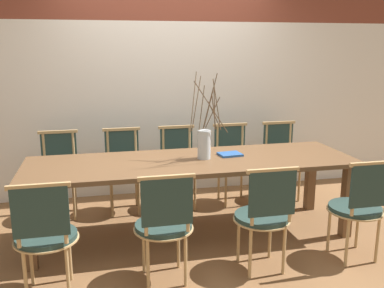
# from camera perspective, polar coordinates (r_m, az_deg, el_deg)

# --- Properties ---
(ground_plane) EXTENTS (16.00, 16.00, 0.00)m
(ground_plane) POSITION_cam_1_polar(r_m,az_deg,el_deg) (4.19, 0.00, -11.92)
(ground_plane) COLOR brown
(wall_rear) EXTENTS (12.00, 0.06, 3.20)m
(wall_rear) POSITION_cam_1_polar(r_m,az_deg,el_deg) (5.11, -3.35, 11.12)
(wall_rear) COLOR silver
(wall_rear) RESTS_ON ground_plane
(dining_table) EXTENTS (3.02, 0.92, 0.74)m
(dining_table) POSITION_cam_1_polar(r_m,az_deg,el_deg) (3.96, 0.00, -3.28)
(dining_table) COLOR brown
(dining_table) RESTS_ON ground_plane
(chair_near_leftend) EXTENTS (0.45, 0.45, 0.89)m
(chair_near_leftend) POSITION_cam_1_polar(r_m,az_deg,el_deg) (3.22, -19.00, -11.15)
(chair_near_leftend) COLOR #233833
(chair_near_leftend) RESTS_ON ground_plane
(chair_near_left) EXTENTS (0.45, 0.45, 0.89)m
(chair_near_left) POSITION_cam_1_polar(r_m,az_deg,el_deg) (3.22, -3.70, -10.37)
(chair_near_left) COLOR #233833
(chair_near_left) RESTS_ON ground_plane
(chair_near_center) EXTENTS (0.45, 0.45, 0.89)m
(chair_near_center) POSITION_cam_1_polar(r_m,az_deg,el_deg) (3.43, 9.60, -9.09)
(chair_near_center) COLOR #233833
(chair_near_center) RESTS_ON ground_plane
(chair_near_right) EXTENTS (0.45, 0.45, 0.89)m
(chair_near_right) POSITION_cam_1_polar(r_m,az_deg,el_deg) (3.80, 21.35, -7.56)
(chair_near_right) COLOR #233833
(chair_near_right) RESTS_ON ground_plane
(chair_far_leftend) EXTENTS (0.45, 0.45, 0.89)m
(chair_far_leftend) POSITION_cam_1_polar(r_m,az_deg,el_deg) (4.69, -17.27, -3.42)
(chair_far_leftend) COLOR #233833
(chair_far_leftend) RESTS_ON ground_plane
(chair_far_left) EXTENTS (0.45, 0.45, 0.89)m
(chair_far_left) POSITION_cam_1_polar(r_m,az_deg,el_deg) (4.68, -9.14, -3.03)
(chair_far_left) COLOR #233833
(chair_far_left) RESTS_ON ground_plane
(chair_far_center) EXTENTS (0.45, 0.45, 0.89)m
(chair_far_center) POSITION_cam_1_polar(r_m,az_deg,el_deg) (4.75, -1.76, -2.62)
(chair_far_center) COLOR #233833
(chair_far_center) RESTS_ON ground_plane
(chair_far_right) EXTENTS (0.45, 0.45, 0.89)m
(chair_far_right) POSITION_cam_1_polar(r_m,az_deg,el_deg) (4.90, 5.50, -2.17)
(chair_far_right) COLOR #233833
(chair_far_right) RESTS_ON ground_plane
(chair_far_rightend) EXTENTS (0.45, 0.45, 0.89)m
(chair_far_rightend) POSITION_cam_1_polar(r_m,az_deg,el_deg) (5.12, 11.93, -1.74)
(chair_far_rightend) COLOR #233833
(chair_far_rightend) RESTS_ON ground_plane
(vase_centerpiece) EXTENTS (0.33, 0.33, 0.79)m
(vase_centerpiece) POSITION_cam_1_polar(r_m,az_deg,el_deg) (3.95, 1.66, 0.30)
(vase_centerpiece) COLOR #B2BCC1
(vase_centerpiece) RESTS_ON dining_table
(book_stack) EXTENTS (0.23, 0.20, 0.02)m
(book_stack) POSITION_cam_1_polar(r_m,az_deg,el_deg) (4.11, 5.10, -1.38)
(book_stack) COLOR #234C8C
(book_stack) RESTS_ON dining_table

